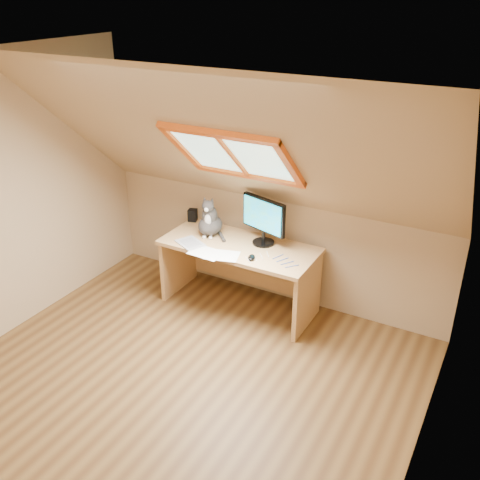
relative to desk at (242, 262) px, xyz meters
The scene contains 10 objects.
ground 1.52m from the desk, 84.48° to the right, with size 3.50×3.50×0.00m, color brown.
room_shell 1.83m from the desk, 84.81° to the right, with size 3.52×3.52×2.41m.
desk is the anchor object (origin of this frame).
monitor 0.50m from the desk, 18.37° to the left, with size 0.47×0.20×0.45m.
cat 0.49m from the desk, behind, with size 0.28×0.31×0.40m.
desk_speaker 0.75m from the desk, 164.56° to the left, with size 0.08×0.08×0.12m, color black.
graphics_tablet 0.53m from the desk, 146.65° to the right, with size 0.26×0.19×0.01m, color #B2B2B7.
mouse 0.41m from the desk, 48.39° to the right, with size 0.06×0.11×0.03m, color black.
papers 0.41m from the desk, 111.64° to the right, with size 0.33×0.27×0.00m.
cables 0.50m from the desk, 23.89° to the right, with size 0.51×0.26×0.01m.
Camera 1 is at (1.99, -2.46, 2.84)m, focal length 40.00 mm.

